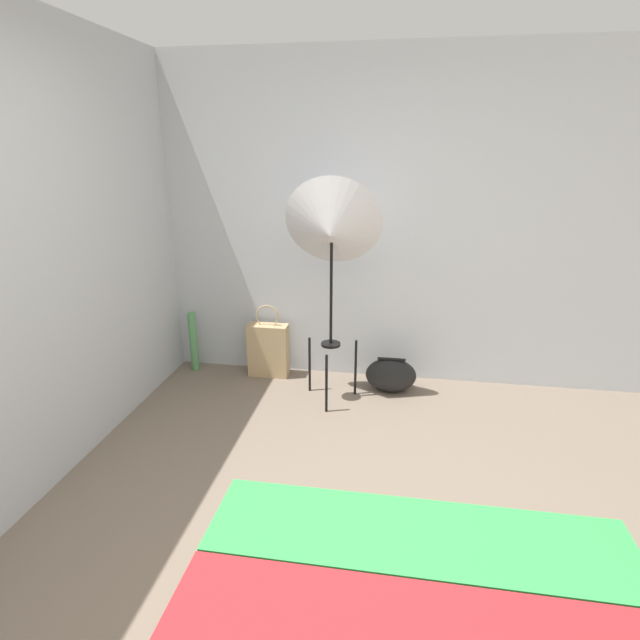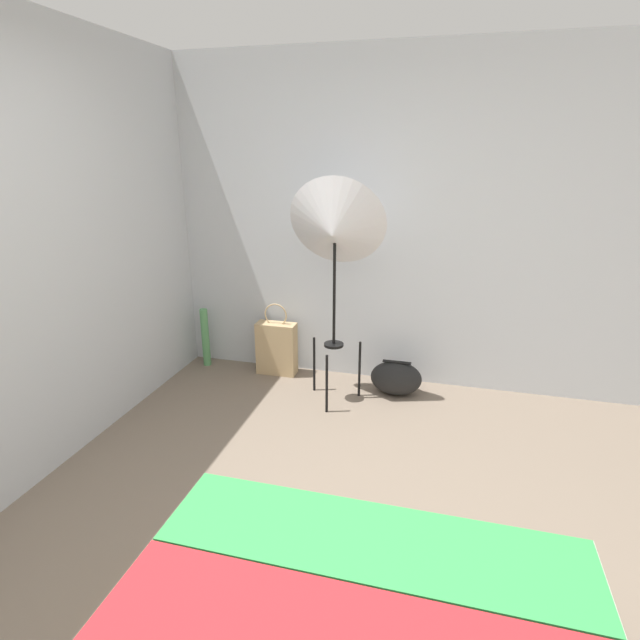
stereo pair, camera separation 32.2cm
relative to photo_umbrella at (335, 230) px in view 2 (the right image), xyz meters
The scene contains 7 objects.
ground_plane 2.35m from the photo_umbrella, 81.44° to the right, with size 14.00×14.00×0.00m, color #756656.
wall_back 0.59m from the photo_umbrella, 60.86° to the left, with size 8.00×0.05×2.60m.
wall_side_left 1.73m from the photo_umbrella, 147.87° to the right, with size 0.05×8.00×2.60m.
photo_umbrella is the anchor object (origin of this frame).
tote_bag 1.29m from the photo_umbrella, 149.46° to the left, with size 0.34×0.14×0.64m.
duffel_bag 1.30m from the photo_umbrella, 25.51° to the left, with size 0.41×0.27×0.28m.
paper_roll 1.69m from the photo_umbrella, 164.58° to the left, with size 0.07×0.07×0.53m.
Camera 2 is at (0.51, -1.51, 1.86)m, focal length 28.00 mm.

